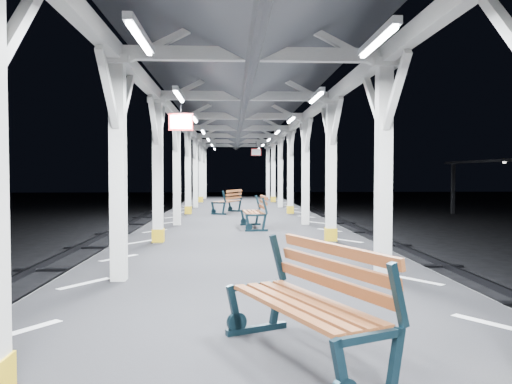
{
  "coord_description": "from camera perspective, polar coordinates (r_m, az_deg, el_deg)",
  "views": [
    {
      "loc": [
        -0.32,
        -9.5,
        2.6
      ],
      "look_at": [
        0.22,
        1.33,
        2.2
      ],
      "focal_mm": 35.0,
      "sensor_mm": 36.0,
      "label": 1
    }
  ],
  "objects": [
    {
      "name": "ground",
      "position": [
        9.85,
        -0.91,
        -13.19
      ],
      "size": [
        120.0,
        120.0,
        0.0
      ],
      "primitive_type": "plane",
      "color": "black",
      "rests_on": "ground"
    },
    {
      "name": "platform",
      "position": [
        9.73,
        -0.91,
        -10.35
      ],
      "size": [
        6.0,
        50.0,
        1.0
      ],
      "primitive_type": "cube",
      "color": "black",
      "rests_on": "ground"
    },
    {
      "name": "hazard_stripes_left",
      "position": [
        9.86,
        -15.4,
        -7.28
      ],
      "size": [
        1.0,
        48.0,
        0.01
      ],
      "primitive_type": "cube",
      "color": "silver",
      "rests_on": "platform"
    },
    {
      "name": "hazard_stripes_right",
      "position": [
        10.02,
        13.35,
        -7.11
      ],
      "size": [
        1.0,
        48.0,
        0.01
      ],
      "primitive_type": "cube",
      "color": "silver",
      "rests_on": "platform"
    },
    {
      "name": "track_right",
      "position": [
        11.17,
        26.21,
        -11.14
      ],
      "size": [
        2.2,
        60.0,
        0.16
      ],
      "color": "#2D2D33",
      "rests_on": "ground"
    },
    {
      "name": "canopy",
      "position": [
        9.69,
        -0.92,
        13.77
      ],
      "size": [
        5.4,
        49.0,
        4.65
      ],
      "color": "silver",
      "rests_on": "platform"
    },
    {
      "name": "bench_near",
      "position": [
        4.4,
        6.58,
        -12.03
      ],
      "size": [
        1.34,
        1.94,
        0.99
      ],
      "rotation": [
        0.0,
        0.0,
        0.41
      ],
      "color": "black",
      "rests_on": "platform"
    },
    {
      "name": "bench_mid",
      "position": [
        14.58,
        0.08,
        -2.19
      ],
      "size": [
        0.76,
        1.79,
        0.95
      ],
      "rotation": [
        0.0,
        0.0,
        0.06
      ],
      "color": "black",
      "rests_on": "platform"
    },
    {
      "name": "bench_far",
      "position": [
        20.16,
        -3.05,
        -0.98
      ],
      "size": [
        1.26,
        1.88,
        0.96
      ],
      "rotation": [
        0.0,
        0.0,
        -0.39
      ],
      "color": "black",
      "rests_on": "platform"
    }
  ]
}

